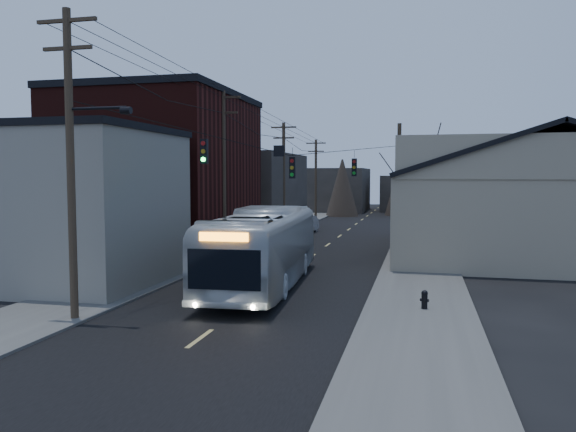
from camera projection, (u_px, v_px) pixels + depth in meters
name	position (u px, v px, depth m)	size (l,w,h in m)	color
ground	(172.00, 360.00, 15.18)	(160.00, 160.00, 0.00)	black
road_surface	(336.00, 239.00, 44.28)	(9.00, 110.00, 0.02)	black
sidewalk_left	(257.00, 236.00, 45.78)	(4.00, 110.00, 0.12)	#474744
sidewalk_right	(421.00, 240.00, 42.78)	(4.00, 110.00, 0.12)	#474744
building_clapboard	(74.00, 208.00, 25.74)	(8.00, 8.00, 7.00)	slate
building_brick	(162.00, 175.00, 36.54)	(10.00, 12.00, 10.00)	black
building_left_far	(244.00, 192.00, 52.05)	(9.00, 14.00, 7.00)	#302C26
warehouse	(524.00, 211.00, 36.24)	(16.16, 20.60, 7.73)	gray
building_far_left	(331.00, 190.00, 79.42)	(10.00, 12.00, 6.00)	#302C26
building_far_right	(425.00, 193.00, 81.30)	(12.00, 14.00, 5.00)	#302C26
bare_tree	(421.00, 199.00, 32.82)	(0.40, 0.40, 7.20)	black
utility_lines	(280.00, 176.00, 38.97)	(11.24, 45.28, 10.50)	#382B1E
bus	(263.00, 248.00, 25.04)	(2.95, 12.60, 3.51)	#B0B8BD
parked_car	(304.00, 225.00, 48.42)	(1.62, 4.65, 1.53)	#999AA0
fire_hydrant	(425.00, 299.00, 20.49)	(0.34, 0.24, 0.69)	black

